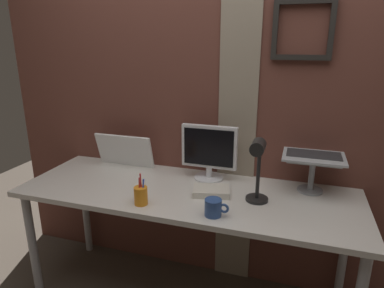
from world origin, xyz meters
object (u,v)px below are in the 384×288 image
pen_cup (141,195)px  coffee_mug (214,208)px  laptop (314,143)px  whiteboard_panel (125,151)px  desk_lamp (258,164)px  monitor (209,150)px

pen_cup → coffee_mug: 0.39m
laptop → whiteboard_panel: laptop is taller
laptop → whiteboard_panel: 1.21m
desk_lamp → laptop: bearing=51.4°
laptop → desk_lamp: size_ratio=0.91×
coffee_mug → pen_cup: bearing=-180.0°
desk_lamp → coffee_mug: 0.31m
whiteboard_panel → monitor: bearing=-3.2°
monitor → desk_lamp: size_ratio=0.94×
monitor → laptop: bearing=7.7°
monitor → whiteboard_panel: size_ratio=0.85×
monitor → whiteboard_panel: bearing=176.8°
desk_lamp → coffee_mug: (-0.18, -0.18, -0.18)m
coffee_mug → whiteboard_panel: bearing=147.5°
monitor → pen_cup: size_ratio=2.02×
desk_lamp → coffee_mug: desk_lamp is taller
whiteboard_panel → desk_lamp: (0.92, -0.30, 0.11)m
monitor → desk_lamp: desk_lamp is taller
monitor → coffee_mug: size_ratio=2.82×
monitor → pen_cup: bearing=-119.4°
whiteboard_panel → pen_cup: bearing=-53.5°
whiteboard_panel → desk_lamp: 0.97m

